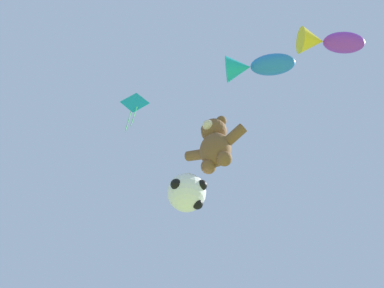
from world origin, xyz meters
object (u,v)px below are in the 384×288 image
object	(u,v)px
soccer_ball_kite	(187,192)
fish_kite_violet	(328,42)
fish_kite_cobalt	(255,66)
diamond_kite	(134,105)
teddy_bear_kite	(215,144)

from	to	relation	value
soccer_ball_kite	fish_kite_violet	world-z (taller)	fish_kite_violet
fish_kite_cobalt	fish_kite_violet	world-z (taller)	fish_kite_violet
fish_kite_violet	diamond_kite	xyz separation A→B (m)	(-7.63, -0.29, 2.82)
teddy_bear_kite	soccer_ball_kite	size ratio (longest dim) A/B	1.81
teddy_bear_kite	soccer_ball_kite	world-z (taller)	teddy_bear_kite
diamond_kite	soccer_ball_kite	bearing A→B (deg)	0.40
fish_kite_cobalt	diamond_kite	bearing A→B (deg)	175.55
diamond_kite	fish_kite_cobalt	bearing A→B (deg)	-4.45
fish_kite_cobalt	fish_kite_violet	xyz separation A→B (m)	(2.08, 0.72, 0.40)
diamond_kite	teddy_bear_kite	bearing A→B (deg)	2.38
teddy_bear_kite	soccer_ball_kite	xyz separation A→B (m)	(-0.86, -0.13, -1.55)
teddy_bear_kite	soccer_ball_kite	distance (m)	1.78
soccer_ball_kite	diamond_kite	bearing A→B (deg)	-179.60
soccer_ball_kite	fish_kite_cobalt	bearing A→B (deg)	-9.30
teddy_bear_kite	diamond_kite	world-z (taller)	diamond_kite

